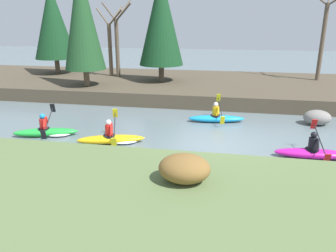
{
  "coord_description": "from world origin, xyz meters",
  "views": [
    {
      "loc": [
        0.31,
        -12.2,
        4.78
      ],
      "look_at": [
        -2.07,
        0.58,
        0.55
      ],
      "focal_mm": 35.0,
      "sensor_mm": 36.0,
      "label": 1
    }
  ],
  "objects": [
    {
      "name": "ground_plane",
      "position": [
        0.0,
        0.0,
        0.0
      ],
      "size": [
        90.0,
        90.0,
        0.0
      ],
      "primitive_type": "plane",
      "color": "slate"
    },
    {
      "name": "riverbank_near",
      "position": [
        0.0,
        -6.25,
        0.35
      ],
      "size": [
        44.0,
        7.77,
        0.71
      ],
      "color": "#5B7042",
      "rests_on": "ground"
    },
    {
      "name": "riverbank_far",
      "position": [
        0.0,
        10.12,
        0.4
      ],
      "size": [
        44.0,
        9.63,
        0.8
      ],
      "color": "#4C4233",
      "rests_on": "ground"
    },
    {
      "name": "conifer_tree_far_left",
      "position": [
        -12.76,
        11.24,
        4.65
      ],
      "size": [
        3.06,
        3.06,
        6.56
      ],
      "color": "brown",
      "rests_on": "riverbank_far"
    },
    {
      "name": "conifer_tree_left",
      "position": [
        -8.5,
        7.04,
        4.92
      ],
      "size": [
        2.5,
        2.5,
        7.23
      ],
      "color": "brown",
      "rests_on": "riverbank_far"
    },
    {
      "name": "conifer_tree_mid_left",
      "position": [
        -4.19,
        9.5,
        4.82
      ],
      "size": [
        2.92,
        2.92,
        6.95
      ],
      "color": "brown",
      "rests_on": "riverbank_far"
    },
    {
      "name": "bare_tree_upstream",
      "position": [
        -8.3,
        11.08,
        3.14
      ],
      "size": [
        2.77,
        2.74,
        4.96
      ],
      "color": "brown",
      "rests_on": "riverbank_far"
    },
    {
      "name": "bare_tree_mid_upstream",
      "position": [
        -7.63,
        10.75,
        3.33
      ],
      "size": [
        2.99,
        2.95,
        5.37
      ],
      "color": "brown",
      "rests_on": "riverbank_far"
    },
    {
      "name": "bare_tree_mid_downstream",
      "position": [
        6.36,
        11.92,
        3.95
      ],
      "size": [
        3.69,
        3.64,
        6.7
      ],
      "color": "brown",
      "rests_on": "riverbank_far"
    },
    {
      "name": "shrub_clump_second",
      "position": [
        -0.69,
        -4.46,
        1.08
      ],
      "size": [
        1.37,
        1.14,
        0.74
      ],
      "color": "brown",
      "rests_on": "riverbank_near"
    },
    {
      "name": "kayaker_lead",
      "position": [
        3.48,
        -0.48,
        0.22
      ],
      "size": [
        2.78,
        2.07,
        1.2
      ],
      "rotation": [
        0.0,
        0.0,
        0.04
      ],
      "color": "#C61999",
      "rests_on": "ground"
    },
    {
      "name": "kayaker_middle",
      "position": [
        -0.16,
        3.32,
        0.22
      ],
      "size": [
        2.8,
        2.07,
        1.2
      ],
      "rotation": [
        0.0,
        0.0,
        0.15
      ],
      "color": "#1993D6",
      "rests_on": "ground"
    },
    {
      "name": "kayaker_trailing",
      "position": [
        -4.14,
        -0.37,
        0.2
      ],
      "size": [
        2.76,
        2.03,
        1.2
      ],
      "rotation": [
        0.0,
        0.0,
        0.29
      ],
      "color": "yellow",
      "rests_on": "ground"
    },
    {
      "name": "kayaker_far_back",
      "position": [
        -7.21,
        -0.06,
        0.2
      ],
      "size": [
        2.77,
        2.03,
        1.2
      ],
      "rotation": [
        0.0,
        0.0,
        0.29
      ],
      "color": "green",
      "rests_on": "ground"
    },
    {
      "name": "boulder_midstream",
      "position": [
        4.56,
        3.77,
        0.36
      ],
      "size": [
        1.26,
        0.99,
        0.71
      ],
      "color": "gray",
      "rests_on": "ground"
    }
  ]
}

